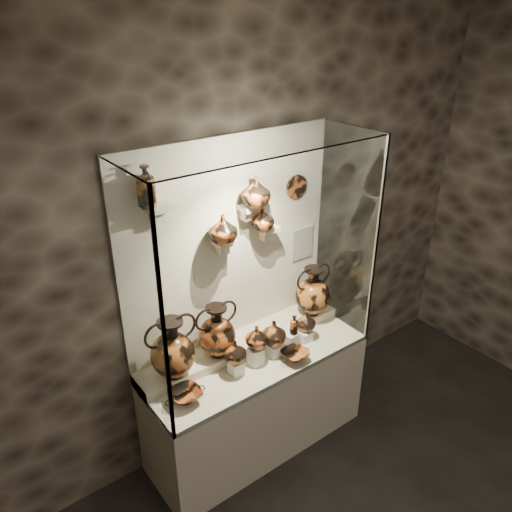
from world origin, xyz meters
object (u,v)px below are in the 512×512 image
(amphora_left, at_px, (172,348))
(lekythos_small, at_px, (294,324))
(jug_b, at_px, (256,337))
(kylix_left, at_px, (185,395))
(amphora_right, at_px, (313,291))
(lekythos_tall, at_px, (146,185))
(jug_c, at_px, (273,333))
(ovoid_vase_b, at_px, (256,192))
(kylix_right, at_px, (294,355))
(jug_e, at_px, (306,321))
(amphora_mid, at_px, (217,331))
(ovoid_vase_c, at_px, (262,219))
(jug_a, at_px, (235,351))
(ovoid_vase_a, at_px, (223,229))

(amphora_left, bearing_deg, lekythos_small, -12.75)
(jug_b, bearing_deg, kylix_left, 164.68)
(amphora_right, relative_size, lekythos_tall, 1.46)
(jug_c, bearing_deg, amphora_right, -8.03)
(ovoid_vase_b, bearing_deg, kylix_right, -84.00)
(jug_b, xyz_separation_m, lekythos_small, (0.33, -0.02, -0.01))
(jug_e, xyz_separation_m, kylix_left, (-1.08, -0.05, -0.10))
(jug_c, height_order, lekythos_small, lekythos_small)
(amphora_mid, relative_size, ovoid_vase_c, 2.34)
(jug_c, distance_m, kylix_right, 0.22)
(amphora_mid, xyz_separation_m, kylix_right, (0.45, -0.32, -0.22))
(ovoid_vase_b, bearing_deg, kylix_left, -164.41)
(jug_c, distance_m, kylix_left, 0.78)
(amphora_mid, xyz_separation_m, lekythos_small, (0.55, -0.19, -0.06))
(amphora_mid, height_order, ovoid_vase_c, ovoid_vase_c)
(jug_c, distance_m, lekythos_small, 0.18)
(lekythos_tall, xyz_separation_m, ovoid_vase_b, (0.76, -0.04, -0.19))
(jug_b, bearing_deg, jug_a, 162.43)
(jug_e, bearing_deg, jug_a, -156.05)
(amphora_mid, relative_size, jug_b, 2.31)
(jug_e, relative_size, lekythos_small, 0.87)
(jug_c, bearing_deg, ovoid_vase_a, 113.32)
(lekythos_small, distance_m, ovoid_vase_c, 0.82)
(lekythos_small, xyz_separation_m, lekythos_tall, (-0.92, 0.29, 1.17))
(amphora_mid, relative_size, jug_a, 2.40)
(kylix_right, height_order, ovoid_vase_c, ovoid_vase_c)
(amphora_mid, height_order, jug_a, amphora_mid)
(jug_c, bearing_deg, amphora_mid, 131.33)
(jug_b, relative_size, ovoid_vase_c, 1.01)
(amphora_right, relative_size, jug_b, 2.39)
(jug_a, relative_size, kylix_left, 0.63)
(kylix_right, xyz_separation_m, ovoid_vase_b, (-0.07, 0.38, 1.14))
(kylix_right, height_order, ovoid_vase_b, ovoid_vase_b)
(jug_c, height_order, lekythos_tall, lekythos_tall)
(jug_e, relative_size, ovoid_vase_a, 0.75)
(jug_a, bearing_deg, jug_c, 6.05)
(lekythos_small, height_order, kylix_left, lekythos_small)
(amphora_left, height_order, ovoid_vase_c, ovoid_vase_c)
(jug_a, relative_size, kylix_right, 0.69)
(jug_b, relative_size, ovoid_vase_a, 0.86)
(jug_b, bearing_deg, amphora_left, 145.22)
(jug_c, bearing_deg, jug_e, -24.98)
(amphora_left, relative_size, amphora_mid, 1.09)
(jug_e, xyz_separation_m, lekythos_tall, (-1.07, 0.27, 1.22))
(amphora_right, distance_m, lekythos_small, 0.40)
(jug_b, relative_size, kylix_left, 0.65)
(jug_c, xyz_separation_m, kylix_left, (-0.77, -0.05, -0.13))
(amphora_mid, xyz_separation_m, lekythos_tall, (-0.37, 0.10, 1.11))
(amphora_right, distance_m, ovoid_vase_b, 1.05)
(jug_b, distance_m, lekythos_small, 0.33)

